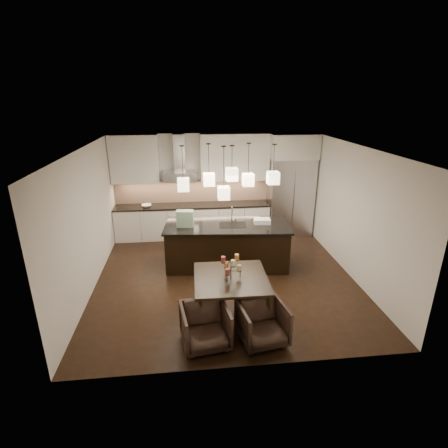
{
  "coord_description": "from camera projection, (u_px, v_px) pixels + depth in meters",
  "views": [
    {
      "loc": [
        -0.77,
        -6.78,
        3.75
      ],
      "look_at": [
        0.0,
        0.2,
        1.15
      ],
      "focal_mm": 28.0,
      "sensor_mm": 36.0,
      "label": 1
    }
  ],
  "objects": [
    {
      "name": "backsplash",
      "position": [
        192.0,
        191.0,
        9.75
      ],
      "size": [
        4.21,
        0.02,
        0.63
      ],
      "primitive_type": "cube",
      "color": "#DBAD91",
      "rests_on": "countertop"
    },
    {
      "name": "candle_b",
      "position": [
        226.0,
        265.0,
        6.13
      ],
      "size": [
        0.08,
        0.08,
        0.1
      ],
      "primitive_type": "cylinder",
      "rotation": [
        0.0,
        0.0,
        -0.02
      ],
      "color": "#D98241",
      "rests_on": "candelabra"
    },
    {
      "name": "tote_bag",
      "position": [
        185.0,
        219.0,
        7.71
      ],
      "size": [
        0.39,
        0.23,
        0.37
      ],
      "primitive_type": "cube",
      "rotation": [
        0.0,
        0.0,
        -0.09
      ],
      "color": "#206032",
      "rests_on": "island_top"
    },
    {
      "name": "island_top",
      "position": [
        227.0,
        226.0,
        7.89
      ],
      "size": [
        2.9,
        1.43,
        0.04
      ],
      "primitive_type": "cube",
      "rotation": [
        0.0,
        0.0,
        -0.09
      ],
      "color": "black",
      "rests_on": "island_body"
    },
    {
      "name": "ceiling",
      "position": [
        225.0,
        147.0,
        6.73
      ],
      "size": [
        5.5,
        5.5,
        0.02
      ],
      "primitive_type": "cube",
      "color": "white",
      "rests_on": "wall_back"
    },
    {
      "name": "candle_e",
      "position": [
        223.0,
        259.0,
        5.98
      ],
      "size": [
        0.08,
        0.08,
        0.1
      ],
      "primitive_type": "cylinder",
      "rotation": [
        0.0,
        0.0,
        -0.02
      ],
      "color": "brown",
      "rests_on": "candelabra"
    },
    {
      "name": "lower_cabinets",
      "position": [
        193.0,
        221.0,
        9.75
      ],
      "size": [
        4.21,
        0.62,
        0.88
      ],
      "primitive_type": "cube",
      "color": "silver",
      "rests_on": "floor"
    },
    {
      "name": "hood_chimney",
      "position": [
        179.0,
        153.0,
        9.21
      ],
      "size": [
        0.3,
        0.28,
        0.96
      ],
      "primitive_type": "cube",
      "color": "#B7B7BA",
      "rests_on": "hood_canopy"
    },
    {
      "name": "hood_canopy",
      "position": [
        180.0,
        176.0,
        9.32
      ],
      "size": [
        0.9,
        0.52,
        0.24
      ],
      "primitive_type": "cube",
      "color": "#B7B7BA",
      "rests_on": "wall_back"
    },
    {
      "name": "pendant_b",
      "position": [
        209.0,
        180.0,
        7.57
      ],
      "size": [
        0.24,
        0.24,
        0.26
      ],
      "primitive_type": "cube",
      "color": "beige",
      "rests_on": "ceiling"
    },
    {
      "name": "candle_a",
      "position": [
        239.0,
        268.0,
        6.04
      ],
      "size": [
        0.08,
        0.08,
        0.1
      ],
      "primitive_type": "cylinder",
      "rotation": [
        0.0,
        0.0,
        -0.02
      ],
      "color": "#DBC589",
      "rests_on": "candelabra"
    },
    {
      "name": "pendant_f",
      "position": [
        224.0,
        193.0,
        7.29
      ],
      "size": [
        0.24,
        0.24,
        0.26
      ],
      "primitive_type": "cube",
      "color": "beige",
      "rests_on": "ceiling"
    },
    {
      "name": "candle_d",
      "position": [
        237.0,
        257.0,
        6.06
      ],
      "size": [
        0.08,
        0.08,
        0.1
      ],
      "primitive_type": "cylinder",
      "rotation": [
        0.0,
        0.0,
        -0.02
      ],
      "color": "#D98241",
      "rests_on": "candelabra"
    },
    {
      "name": "dining_table",
      "position": [
        231.0,
        296.0,
        6.22
      ],
      "size": [
        1.29,
        1.29,
        0.76
      ],
      "primitive_type": null,
      "rotation": [
        0.0,
        0.0,
        -0.02
      ],
      "color": "black",
      "rests_on": "floor"
    },
    {
      "name": "pendant_d",
      "position": [
        248.0,
        180.0,
        7.66
      ],
      "size": [
        0.24,
        0.24,
        0.26
      ],
      "primitive_type": "cube",
      "color": "beige",
      "rests_on": "ceiling"
    },
    {
      "name": "island_body",
      "position": [
        227.0,
        246.0,
        8.06
      ],
      "size": [
        2.81,
        1.34,
        0.96
      ],
      "primitive_type": "cube",
      "rotation": [
        0.0,
        0.0,
        -0.09
      ],
      "color": "black",
      "rests_on": "floor"
    },
    {
      "name": "faucet",
      "position": [
        232.0,
        214.0,
        7.91
      ],
      "size": [
        0.13,
        0.27,
        0.41
      ],
      "primitive_type": null,
      "rotation": [
        0.0,
        0.0,
        -0.09
      ],
      "color": "silver",
      "rests_on": "island_top"
    },
    {
      "name": "armchair_left",
      "position": [
        205.0,
        326.0,
        5.48
      ],
      "size": [
        0.82,
        0.84,
        0.68
      ],
      "primitive_type": "imported",
      "rotation": [
        0.0,
        0.0,
        0.14
      ],
      "color": "black",
      "rests_on": "floor"
    },
    {
      "name": "countertop",
      "position": [
        193.0,
        205.0,
        9.59
      ],
      "size": [
        4.21,
        0.66,
        0.04
      ],
      "primitive_type": "cube",
      "color": "black",
      "rests_on": "lower_cabinets"
    },
    {
      "name": "pendant_a",
      "position": [
        183.0,
        185.0,
        7.29
      ],
      "size": [
        0.24,
        0.24,
        0.26
      ],
      "primitive_type": "cube",
      "color": "beige",
      "rests_on": "ceiling"
    },
    {
      "name": "pendant_e",
      "position": [
        273.0,
        178.0,
        7.47
      ],
      "size": [
        0.24,
        0.24,
        0.26
      ],
      "primitive_type": "cube",
      "color": "beige",
      "rests_on": "ceiling"
    },
    {
      "name": "wall_back",
      "position": [
        214.0,
        184.0,
        9.79
      ],
      "size": [
        5.5,
        0.02,
        2.8
      ],
      "primitive_type": "cube",
      "color": "silver",
      "rests_on": "ground"
    },
    {
      "name": "refrigerator",
      "position": [
        290.0,
        197.0,
        9.76
      ],
      "size": [
        1.2,
        0.72,
        2.15
      ],
      "primitive_type": "cube",
      "color": "#B7B7BA",
      "rests_on": "floor"
    },
    {
      "name": "candle_c",
      "position": [
        228.0,
        272.0,
        5.9
      ],
      "size": [
        0.08,
        0.08,
        0.1
      ],
      "primitive_type": "cylinder",
      "rotation": [
        0.0,
        0.0,
        -0.02
      ],
      "color": "brown",
      "rests_on": "candelabra"
    },
    {
      "name": "wall_right",
      "position": [
        352.0,
        211.0,
        7.5
      ],
      "size": [
        0.02,
        5.5,
        2.8
      ],
      "primitive_type": "cube",
      "color": "silver",
      "rests_on": "ground"
    },
    {
      "name": "fridge_panel",
      "position": [
        293.0,
        146.0,
        9.28
      ],
      "size": [
        1.26,
        0.72,
        0.65
      ],
      "primitive_type": "cube",
      "color": "silver",
      "rests_on": "refrigerator"
    },
    {
      "name": "food_container",
      "position": [
        262.0,
        221.0,
        7.95
      ],
      "size": [
        0.39,
        0.29,
        0.11
      ],
      "primitive_type": "cube",
      "rotation": [
        0.0,
        0.0,
        -0.09
      ],
      "color": "silver",
      "rests_on": "island_top"
    },
    {
      "name": "fruit_bowl",
      "position": [
        147.0,
        206.0,
        9.4
      ],
      "size": [
        0.3,
        0.3,
        0.06
      ],
      "primitive_type": "imported",
      "rotation": [
        0.0,
        0.0,
        0.19
      ],
      "color": "silver",
      "rests_on": "countertop"
    },
    {
      "name": "armchair_right",
      "position": [
        262.0,
        323.0,
        5.56
      ],
      "size": [
        0.83,
        0.85,
        0.67
      ],
      "primitive_type": "imported",
      "rotation": [
        0.0,
        0.0,
        0.17
      ],
      "color": "black",
      "rests_on": "floor"
    },
    {
      "name": "upper_cab_left",
      "position": [
        134.0,
        159.0,
        9.13
      ],
      "size": [
        1.25,
        0.35,
        1.25
      ],
      "primitive_type": "cube",
      "color": "silver",
      "rests_on": "wall_back"
    },
    {
      "name": "floor",
      "position": [
        225.0,
        276.0,
        7.71
      ],
      "size": [
        5.5,
        5.5,
        0.02
      ],
      "primitive_type": "cube",
      "color": "black",
      "rests_on": "ground"
    },
    {
      "name": "wall_left",
      "position": [
        87.0,
        221.0,
        6.93
      ],
      "size": [
        0.02,
        5.5,
        2.8
      ],
      "primitive_type": "cube",
      "color": "silver",
      "rests_on": "ground"
    },
    {
      "name": "wall_front",
      "position": [
        248.0,
        283.0,
        4.64
      ],
      "size": [
        5.5,
        0.02,
        2.8
      ],
      "primitive_type": "cube",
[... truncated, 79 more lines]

